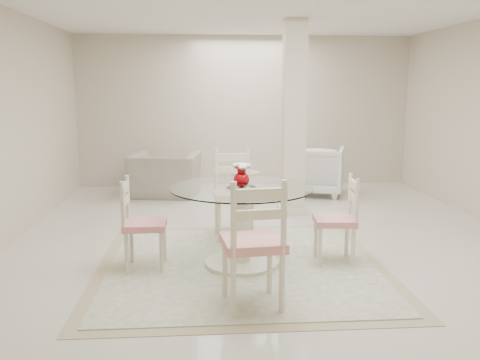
{
  "coord_description": "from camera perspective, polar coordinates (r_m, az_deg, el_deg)",
  "views": [
    {
      "loc": [
        -0.77,
        -5.74,
        1.78
      ],
      "look_at": [
        -0.4,
        -0.64,
        0.85
      ],
      "focal_mm": 38.0,
      "sensor_mm": 36.0,
      "label": 1
    }
  ],
  "objects": [
    {
      "name": "ground",
      "position": [
        6.06,
        3.31,
        -6.79
      ],
      "size": [
        7.0,
        7.0,
        0.0
      ],
      "primitive_type": "plane",
      "color": "silver",
      "rests_on": "ground"
    },
    {
      "name": "room_shell",
      "position": [
        5.79,
        3.51,
        11.04
      ],
      "size": [
        6.02,
        7.02,
        2.71
      ],
      "color": "beige",
      "rests_on": "ground"
    },
    {
      "name": "column",
      "position": [
        7.17,
        6.06,
        6.83
      ],
      "size": [
        0.3,
        0.3,
        2.7
      ],
      "primitive_type": "cube",
      "color": "beige",
      "rests_on": "ground"
    },
    {
      "name": "area_rug",
      "position": [
        5.22,
        0.16,
        -9.53
      ],
      "size": [
        2.89,
        2.89,
        0.02
      ],
      "color": "tan",
      "rests_on": "ground"
    },
    {
      "name": "dining_table",
      "position": [
        5.1,
        0.17,
        -5.22
      ],
      "size": [
        1.41,
        1.41,
        0.82
      ],
      "rotation": [
        0.0,
        0.0,
        0.02
      ],
      "color": "#F4EBC8",
      "rests_on": "ground"
    },
    {
      "name": "red_vase",
      "position": [
        4.98,
        0.2,
        0.61
      ],
      "size": [
        0.18,
        0.17,
        0.24
      ],
      "color": "#AB050C",
      "rests_on": "dining_table"
    },
    {
      "name": "dining_chair_east",
      "position": [
        5.25,
        11.28,
        -3.68
      ],
      "size": [
        0.43,
        0.43,
        1.0
      ],
      "rotation": [
        0.0,
        0.0,
        -1.66
      ],
      "color": "#F5E5C9",
      "rests_on": "ground"
    },
    {
      "name": "dining_chair_north",
      "position": [
        6.05,
        -0.78,
        -0.8
      ],
      "size": [
        0.49,
        0.49,
        1.17
      ],
      "rotation": [
        0.0,
        0.0,
        0.05
      ],
      "color": "#EFE8C4",
      "rests_on": "ground"
    },
    {
      "name": "dining_chair_west",
      "position": [
        5.08,
        -11.36,
        -4.1
      ],
      "size": [
        0.41,
        0.41,
        1.01
      ],
      "rotation": [
        0.0,
        0.0,
        1.57
      ],
      "color": "beige",
      "rests_on": "ground"
    },
    {
      "name": "dining_chair_south",
      "position": [
        4.06,
        1.67,
        -6.13
      ],
      "size": [
        0.53,
        0.53,
        1.2
      ],
      "rotation": [
        0.0,
        0.0,
        3.26
      ],
      "color": "#F5EEC9",
      "rests_on": "ground"
    },
    {
      "name": "recliner_taupe",
      "position": [
        8.52,
        -8.42,
        0.59
      ],
      "size": [
        1.23,
        1.11,
        0.71
      ],
      "primitive_type": "imported",
      "rotation": [
        0.0,
        0.0,
        2.99
      ],
      "color": "gray",
      "rests_on": "ground"
    },
    {
      "name": "armchair_white",
      "position": [
        8.66,
        8.58,
        1.09
      ],
      "size": [
        1.11,
        1.12,
        0.82
      ],
      "primitive_type": "imported",
      "rotation": [
        0.0,
        0.0,
        2.82
      ],
      "color": "white",
      "rests_on": "ground"
    },
    {
      "name": "side_table",
      "position": [
        8.01,
        0.62,
        -0.91
      ],
      "size": [
        0.46,
        0.46,
        0.47
      ],
      "color": "#D0BD80",
      "rests_on": "ground"
    }
  ]
}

